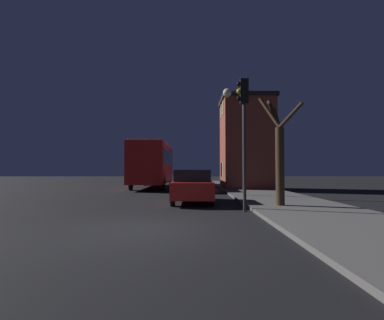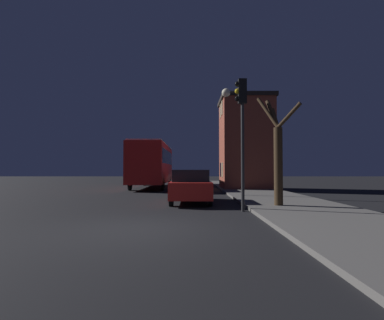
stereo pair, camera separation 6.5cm
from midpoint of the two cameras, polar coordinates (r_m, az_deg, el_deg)
The scene contains 10 objects.
ground_plane at distance 8.03m, azimuth -10.10°, elevation -12.78°, with size 120.00×120.00×0.00m, color black.
sidewalk at distance 8.94m, azimuth 28.19°, elevation -11.06°, with size 4.06×60.00×0.12m.
brick_building at distance 23.85m, azimuth 9.97°, elevation 3.31°, with size 4.00×4.42×7.04m.
streetlamp at distance 16.91m, azimuth 7.94°, elevation 8.06°, with size 1.21×0.48×5.92m.
traffic_light at distance 11.26m, azimuth 9.35°, elevation 8.09°, with size 0.43×0.24×4.87m.
bare_tree at distance 12.40m, azimuth 15.86°, elevation 1.23°, with size 1.43×1.75×4.47m.
bus at distance 25.57m, azimuth -7.72°, elevation -0.39°, with size 2.61×10.32×3.65m.
car_near_lane at distance 13.80m, azimuth -0.36°, elevation -4.96°, with size 1.80×4.11×1.52m.
car_mid_lane at distance 21.57m, azimuth -1.02°, elevation -3.94°, with size 1.76×4.51×1.38m.
car_far_lane at distance 29.46m, azimuth -0.43°, elevation -3.34°, with size 1.90×4.04×1.49m.
Camera 1 is at (1.31, -7.77, 1.53)m, focal length 28.00 mm.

